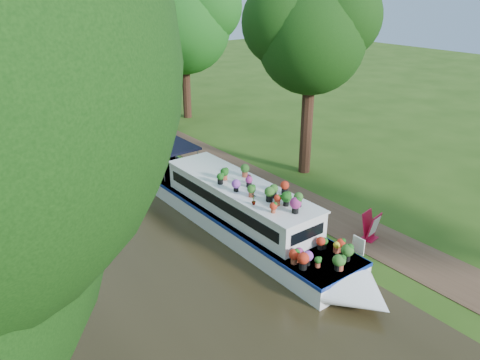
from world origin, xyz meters
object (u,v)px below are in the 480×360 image
plant_boat (240,209)px  pedestrian_pink (87,93)px  second_boat (74,113)px  sandwich_board (371,227)px

plant_boat → pedestrian_pink: 22.77m
second_boat → sandwich_board: bearing=-59.8°
pedestrian_pink → sandwich_board: bearing=-65.7°
sandwich_board → pedestrian_pink: pedestrian_pink is taller
second_boat → sandwich_board: (3.10, -21.81, -0.07)m
plant_boat → pedestrian_pink: (2.75, 22.60, -0.07)m
second_boat → pedestrian_pink: size_ratio=5.07×
second_boat → sandwich_board: second_boat is taller
second_boat → sandwich_board: size_ratio=7.44×
sandwich_board → plant_boat: bearing=123.7°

